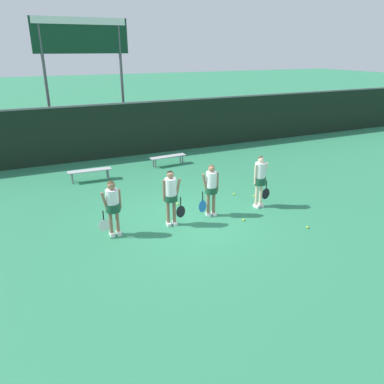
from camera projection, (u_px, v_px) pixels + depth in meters
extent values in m
plane|color=#2D7F56|center=(191.00, 219.00, 11.65)|extent=(140.00, 140.00, 0.00)
cube|color=black|center=(121.00, 131.00, 17.96)|extent=(60.00, 0.06, 2.53)
cube|color=slate|center=(120.00, 103.00, 17.49)|extent=(60.00, 0.08, 0.08)
cylinder|color=#515156|center=(47.00, 89.00, 17.68)|extent=(0.14, 0.14, 6.34)
cylinder|color=#515156|center=(122.00, 86.00, 19.11)|extent=(0.14, 0.14, 6.34)
cube|color=#0F3823|center=(81.00, 36.00, 17.54)|extent=(4.44, 0.12, 1.59)
cube|color=white|center=(80.00, 21.00, 17.26)|extent=(4.26, 0.02, 0.32)
cube|color=#B2B2B7|center=(90.00, 170.00, 14.91)|extent=(1.71, 0.43, 0.04)
cylinder|color=slate|center=(107.00, 173.00, 15.35)|extent=(0.06, 0.06, 0.41)
cylinder|color=slate|center=(108.00, 175.00, 15.13)|extent=(0.06, 0.06, 0.41)
cylinder|color=slate|center=(72.00, 177.00, 14.85)|extent=(0.06, 0.06, 0.41)
cylinder|color=slate|center=(73.00, 179.00, 14.63)|extent=(0.06, 0.06, 0.41)
cube|color=#B2B2B7|center=(168.00, 156.00, 16.92)|extent=(1.68, 0.48, 0.04)
cylinder|color=slate|center=(180.00, 158.00, 17.41)|extent=(0.06, 0.06, 0.39)
cylinder|color=slate|center=(183.00, 160.00, 17.21)|extent=(0.06, 0.06, 0.39)
cylinder|color=slate|center=(153.00, 162.00, 16.79)|extent=(0.06, 0.06, 0.39)
cylinder|color=slate|center=(156.00, 164.00, 16.59)|extent=(0.06, 0.06, 0.39)
cylinder|color=#8C664C|center=(118.00, 222.00, 10.61)|extent=(0.10, 0.10, 0.77)
cylinder|color=#8C664C|center=(111.00, 223.00, 10.52)|extent=(0.10, 0.10, 0.77)
cube|color=white|center=(119.00, 233.00, 10.71)|extent=(0.13, 0.25, 0.09)
cube|color=white|center=(112.00, 234.00, 10.62)|extent=(0.13, 0.25, 0.09)
cylinder|color=#194C33|center=(113.00, 207.00, 10.40)|extent=(0.41, 0.41, 0.24)
cylinder|color=white|center=(112.00, 200.00, 10.32)|extent=(0.36, 0.36, 0.61)
sphere|color=#8C664C|center=(111.00, 186.00, 10.17)|extent=(0.23, 0.23, 0.23)
sphere|color=#4C331E|center=(111.00, 185.00, 10.17)|extent=(0.21, 0.21, 0.21)
cylinder|color=#8C664C|center=(105.00, 202.00, 10.22)|extent=(0.20, 0.09, 0.58)
cylinder|color=#8C664C|center=(120.00, 199.00, 10.42)|extent=(0.08, 0.08, 0.58)
cylinder|color=black|center=(103.00, 215.00, 10.30)|extent=(0.03, 0.03, 0.27)
ellipsoid|color=silver|center=(104.00, 226.00, 10.42)|extent=(0.31, 0.03, 0.37)
cylinder|color=#8C664C|center=(174.00, 212.00, 11.21)|extent=(0.10, 0.10, 0.81)
cylinder|color=#8C664C|center=(168.00, 213.00, 11.15)|extent=(0.10, 0.10, 0.81)
cube|color=white|center=(175.00, 223.00, 11.31)|extent=(0.13, 0.25, 0.09)
cube|color=white|center=(169.00, 224.00, 11.25)|extent=(0.13, 0.25, 0.09)
cylinder|color=#194C33|center=(171.00, 198.00, 11.01)|extent=(0.40, 0.40, 0.18)
cylinder|color=white|center=(171.00, 189.00, 10.91)|extent=(0.35, 0.35, 0.66)
sphere|color=#8C664C|center=(170.00, 175.00, 10.76)|extent=(0.21, 0.21, 0.21)
sphere|color=black|center=(170.00, 174.00, 10.77)|extent=(0.20, 0.20, 0.20)
cylinder|color=#8C664C|center=(178.00, 189.00, 10.98)|extent=(0.21, 0.10, 0.63)
cylinder|color=#8C664C|center=(164.00, 190.00, 10.86)|extent=(0.08, 0.08, 0.63)
cylinder|color=black|center=(181.00, 201.00, 11.14)|extent=(0.03, 0.03, 0.28)
ellipsoid|color=black|center=(181.00, 212.00, 11.26)|extent=(0.29, 0.03, 0.38)
cylinder|color=#8C664C|center=(214.00, 203.00, 11.85)|extent=(0.10, 0.10, 0.79)
cylinder|color=#8C664C|center=(208.00, 204.00, 11.80)|extent=(0.10, 0.10, 0.79)
cube|color=white|center=(214.00, 214.00, 11.95)|extent=(0.14, 0.25, 0.09)
cube|color=white|center=(208.00, 214.00, 11.90)|extent=(0.14, 0.25, 0.09)
cylinder|color=#194C33|center=(211.00, 190.00, 11.65)|extent=(0.39, 0.39, 0.20)
cylinder|color=white|center=(211.00, 182.00, 11.56)|extent=(0.34, 0.34, 0.65)
sphere|color=#8C664C|center=(212.00, 169.00, 11.41)|extent=(0.21, 0.21, 0.21)
sphere|color=#4C331E|center=(211.00, 168.00, 11.42)|extent=(0.19, 0.19, 0.19)
cylinder|color=#8C664C|center=(205.00, 183.00, 11.51)|extent=(0.21, 0.10, 0.62)
cylinder|color=#8C664C|center=(217.00, 182.00, 11.62)|extent=(0.08, 0.08, 0.62)
cylinder|color=black|center=(203.00, 196.00, 11.61)|extent=(0.03, 0.03, 0.29)
ellipsoid|color=blue|center=(203.00, 206.00, 11.74)|extent=(0.26, 0.03, 0.40)
cylinder|color=beige|center=(261.00, 194.00, 12.51)|extent=(0.10, 0.10, 0.83)
cylinder|color=beige|center=(256.00, 196.00, 12.41)|extent=(0.10, 0.10, 0.83)
cube|color=white|center=(261.00, 205.00, 12.62)|extent=(0.14, 0.25, 0.09)
cube|color=white|center=(256.00, 206.00, 12.52)|extent=(0.14, 0.25, 0.09)
cylinder|color=#194C33|center=(260.00, 181.00, 12.28)|extent=(0.40, 0.40, 0.24)
cylinder|color=white|center=(260.00, 173.00, 12.18)|extent=(0.35, 0.35, 0.70)
sphere|color=beige|center=(261.00, 160.00, 12.02)|extent=(0.20, 0.20, 0.20)
sphere|color=#4C331E|center=(261.00, 159.00, 12.03)|extent=(0.18, 0.18, 0.18)
cylinder|color=beige|center=(265.00, 172.00, 12.29)|extent=(0.22, 0.10, 0.67)
cylinder|color=beige|center=(255.00, 174.00, 12.08)|extent=(0.08, 0.08, 0.67)
cylinder|color=black|center=(266.00, 184.00, 12.47)|extent=(0.03, 0.03, 0.28)
ellipsoid|color=black|center=(266.00, 194.00, 12.59)|extent=(0.31, 0.03, 0.39)
sphere|color=#CCE033|center=(234.00, 194.00, 13.60)|extent=(0.07, 0.07, 0.07)
sphere|color=#CCE033|center=(308.00, 227.00, 11.07)|extent=(0.07, 0.07, 0.07)
sphere|color=#CCE033|center=(243.00, 220.00, 11.54)|extent=(0.07, 0.07, 0.07)
sphere|color=#CCE033|center=(254.00, 196.00, 13.41)|extent=(0.07, 0.07, 0.07)
sphere|color=#CCE033|center=(178.00, 204.00, 12.72)|extent=(0.07, 0.07, 0.07)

